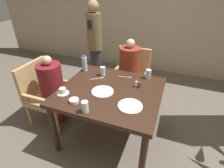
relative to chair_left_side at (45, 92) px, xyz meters
The scene contains 20 objects.
ground_plane 1.12m from the chair_left_side, ahead, with size 16.00×16.00×0.00m, color #60564C.
wall_back 2.68m from the chair_left_side, 66.16° to the left, with size 8.00×0.06×2.80m.
dining_table 1.03m from the chair_left_side, ahead, with size 1.19×1.07×0.75m.
chair_left_side is the anchor object (origin of this frame).
diner_in_left_chair 0.16m from the chair_left_side, ahead, with size 0.32×0.32×1.05m.
chair_far_side 1.40m from the chair_left_side, 43.28° to the left, with size 0.56×0.56×0.90m.
diner_in_far_chair 1.30m from the chair_left_side, 38.53° to the left, with size 0.32×0.32×1.14m.
standing_host 1.29m from the chair_left_side, 79.26° to the left, with size 0.27×0.31×1.60m.
plate_main_left 1.37m from the chair_left_side, ahead, with size 0.26×0.26×0.01m.
plate_main_right 0.99m from the chair_left_side, ahead, with size 0.26×0.26×0.01m.
teacup_with_saucer 0.67m from the chair_left_side, 26.62° to the right, with size 0.14×0.14×0.07m.
bowl_small 0.88m from the chair_left_side, 26.14° to the right, with size 0.10×0.10×0.04m.
water_bottle 0.71m from the chair_left_side, 35.24° to the left, with size 0.07×0.07×0.23m.
glass_tall_near 1.09m from the chair_left_side, 26.33° to the right, with size 0.07×0.07×0.12m.
glass_tall_mid 1.49m from the chair_left_side, 18.00° to the left, with size 0.07×0.07×0.12m.
glass_tall_far 0.91m from the chair_left_side, 21.49° to the left, with size 0.07×0.07×0.12m.
salt_shaker 1.33m from the chair_left_side, ahead, with size 0.03×0.03×0.08m.
pepper_shaker 1.37m from the chair_left_side, ahead, with size 0.03×0.03×0.07m.
fork_beside_plate 1.19m from the chair_left_side, 18.24° to the left, with size 0.18×0.05×0.00m.
knife_beside_plate 0.83m from the chair_left_side, 14.37° to the left, with size 0.16×0.13×0.00m.
Camera 1 is at (0.64, -1.62, 1.88)m, focal length 28.00 mm.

